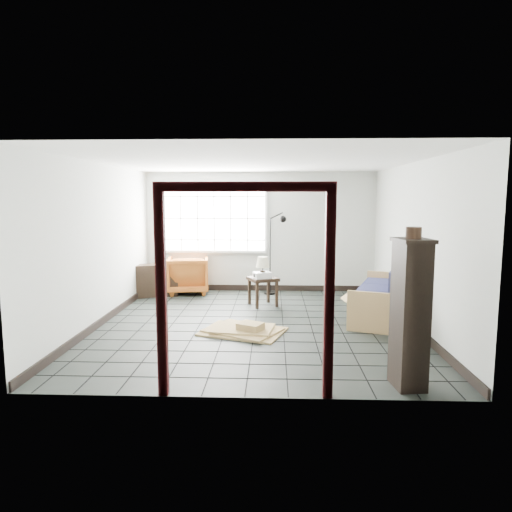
{
  "coord_description": "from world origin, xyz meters",
  "views": [
    {
      "loc": [
        0.29,
        -7.21,
        2.04
      ],
      "look_at": [
        0.0,
        0.3,
        1.08
      ],
      "focal_mm": 32.0,
      "sensor_mm": 36.0,
      "label": 1
    }
  ],
  "objects_px": {
    "side_table": "(263,282)",
    "tall_shelf": "(410,313)",
    "futon_sofa": "(385,298)",
    "armchair": "(188,273)"
  },
  "relations": [
    {
      "from": "armchair",
      "to": "side_table",
      "type": "xyz_separation_m",
      "value": [
        1.63,
        -1.09,
        0.01
      ]
    },
    {
      "from": "futon_sofa",
      "to": "side_table",
      "type": "distance_m",
      "value": 2.27
    },
    {
      "from": "futon_sofa",
      "to": "tall_shelf",
      "type": "distance_m",
      "value": 2.99
    },
    {
      "from": "futon_sofa",
      "to": "side_table",
      "type": "height_order",
      "value": "futon_sofa"
    },
    {
      "from": "side_table",
      "to": "tall_shelf",
      "type": "height_order",
      "value": "tall_shelf"
    },
    {
      "from": "futon_sofa",
      "to": "side_table",
      "type": "xyz_separation_m",
      "value": [
        -2.12,
        0.8,
        0.11
      ]
    },
    {
      "from": "side_table",
      "to": "tall_shelf",
      "type": "relative_size",
      "value": 0.4
    },
    {
      "from": "futon_sofa",
      "to": "armchair",
      "type": "bearing_deg",
      "value": 173.12
    },
    {
      "from": "armchair",
      "to": "side_table",
      "type": "height_order",
      "value": "armchair"
    },
    {
      "from": "futon_sofa",
      "to": "side_table",
      "type": "relative_size",
      "value": 3.42
    }
  ]
}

